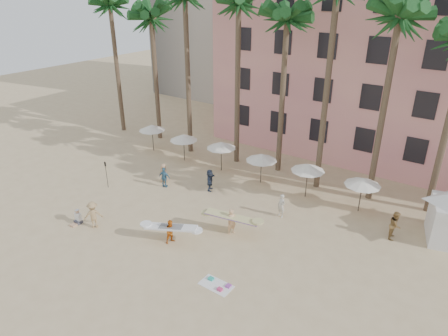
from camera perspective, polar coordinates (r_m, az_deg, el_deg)
name	(u,v)px	position (r m, az deg, el deg)	size (l,w,h in m)	color
ground	(165,268)	(23.72, -8.40, -13.95)	(120.00, 120.00, 0.00)	#D1B789
pink_hotel	(420,68)	(40.11, 26.20, 12.68)	(35.00, 14.00, 16.00)	#FAA698
palm_row	(304,12)	(30.84, 11.32, 21.07)	(44.40, 5.40, 16.30)	brown
umbrella_row	(240,151)	(32.71, 2.36, 2.49)	(22.50, 2.70, 2.73)	#332B23
beach_towel	(217,285)	(22.36, -0.97, -16.35)	(1.81, 1.03, 0.14)	white
carrier_yellow	(232,220)	(25.76, 1.12, -7.43)	(3.48, 1.72, 1.76)	#E0AE7E
carrier_white	(171,230)	(25.21, -7.56, -8.83)	(3.32, 1.95, 1.58)	orange
beachgoers	(209,197)	(28.59, -2.16, -4.18)	(18.22, 11.27, 1.90)	beige
paddle	(106,171)	(32.54, -16.49, -0.47)	(0.18, 0.04, 2.23)	black
seated_man	(77,219)	(28.84, -20.20, -6.84)	(0.45, 0.79, 1.02)	#3F3F4C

